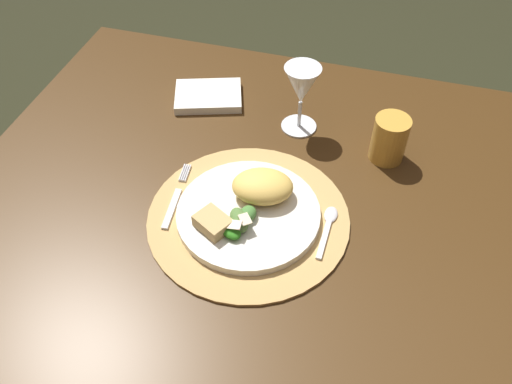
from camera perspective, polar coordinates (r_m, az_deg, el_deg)
ground_plane at (r=1.62m, az=0.31°, el=-18.89°), size 6.00×6.00×0.00m
dining_table at (r=1.10m, az=0.44°, el=-5.94°), size 1.16×1.00×0.73m
placemat at (r=0.98m, az=-0.81°, el=-2.73°), size 0.37×0.37×0.01m
dinner_plate at (r=0.97m, az=-0.82°, el=-2.32°), size 0.26×0.26×0.02m
pasta_serving at (r=0.98m, az=0.48°, el=0.65°), size 0.13×0.11×0.05m
salad_greens at (r=0.94m, az=-1.86°, el=-3.11°), size 0.07×0.09×0.03m
bread_piece at (r=0.94m, az=-4.57°, el=-3.26°), size 0.07×0.07×0.02m
fork at (r=1.02m, az=-8.50°, el=-0.68°), size 0.03×0.17×0.00m
spoon at (r=0.97m, az=7.65°, el=-3.31°), size 0.02×0.12×0.01m
napkin at (r=1.24m, az=-5.06°, el=10.07°), size 0.17×0.15×0.02m
wine_glass at (r=1.11m, az=4.84°, el=10.92°), size 0.08×0.08×0.15m
amber_tumbler at (r=1.10m, az=13.91°, el=5.46°), size 0.07×0.07×0.10m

